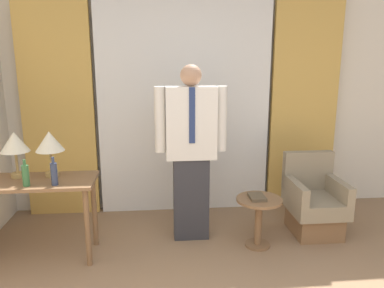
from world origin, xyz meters
TOP-DOWN VIEW (x-y plane):
  - wall_back at (0.00, 3.01)m, footprint 10.00×0.06m
  - curtain_sheer_center at (0.00, 2.88)m, footprint 1.99×0.06m
  - curtain_drape_left at (-1.43, 2.88)m, footprint 0.80×0.06m
  - curtain_drape_right at (1.43, 2.88)m, footprint 0.80×0.06m
  - desk at (-1.44, 1.85)m, footprint 1.11×0.50m
  - table_lamp_left at (-1.60, 1.95)m, footprint 0.25×0.25m
  - table_lamp_right at (-1.29, 1.95)m, footprint 0.25×0.25m
  - bottle_near_edge at (-1.20, 1.70)m, footprint 0.06×0.06m
  - bottle_by_lamp at (-1.44, 1.70)m, footprint 0.06×0.06m
  - person at (0.01, 2.12)m, footprint 0.70×0.23m
  - armchair at (1.30, 2.12)m, footprint 0.54×0.60m
  - side_table at (0.64, 1.86)m, footprint 0.44×0.44m
  - book at (0.62, 1.87)m, footprint 0.14×0.21m

SIDE VIEW (x-z plane):
  - armchair at x=1.30m, z-range -0.10..0.73m
  - side_table at x=0.64m, z-range 0.09..0.59m
  - book at x=0.62m, z-range 0.50..0.53m
  - desk at x=-1.44m, z-range 0.25..1.00m
  - bottle_by_lamp at x=-1.44m, z-range 0.73..0.97m
  - bottle_near_edge at x=-1.20m, z-range 0.73..0.98m
  - person at x=0.01m, z-range 0.07..1.83m
  - table_lamp_left at x=-1.60m, z-range 0.85..1.27m
  - table_lamp_right at x=-1.29m, z-range 0.85..1.27m
  - curtain_sheer_center at x=0.00m, z-range 0.00..2.58m
  - curtain_drape_left at x=-1.43m, z-range 0.00..2.58m
  - curtain_drape_right at x=1.43m, z-range 0.00..2.58m
  - wall_back at x=0.00m, z-range 0.00..2.70m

